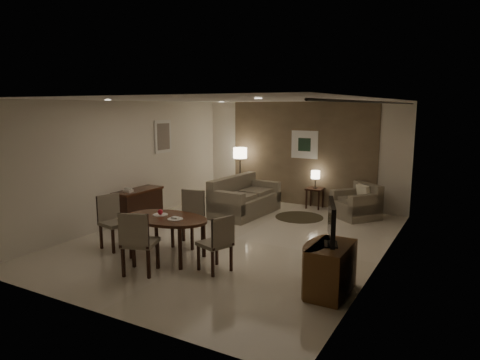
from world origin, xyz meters
The scene contains 31 objects.
room_shell centered at (0.00, 0.40, 1.35)m, with size 5.50×7.00×2.70m.
taupe_accent centered at (0.00, 3.48, 1.35)m, with size 3.96×0.03×2.70m, color brown.
curtain_wall centered at (2.68, 0.00, 1.32)m, with size 0.08×6.70×2.58m, color beige, non-canonical shape.
curtain_rod centered at (2.68, 0.00, 2.64)m, with size 0.03×0.03×6.80m, color black.
art_back_frame centered at (0.10, 3.46, 1.60)m, with size 0.72×0.03×0.72m, color silver.
art_back_canvas centered at (0.10, 3.44, 1.60)m, with size 0.34×0.01×0.34m, color #1B3121.
art_left_frame centered at (-2.72, 1.20, 1.85)m, with size 0.03×0.60×0.80m, color silver.
art_left_canvas centered at (-2.71, 1.20, 1.85)m, with size 0.01×0.46×0.64m, color gray.
downlight_nl centered at (-1.40, -1.80, 2.69)m, with size 0.10×0.10×0.01m, color white.
downlight_nr centered at (1.40, -1.80, 2.69)m, with size 0.10×0.10×0.01m, color white.
downlight_fl centered at (-1.40, 1.80, 2.69)m, with size 0.10×0.10×0.01m, color white.
downlight_fr centered at (1.40, 1.80, 2.69)m, with size 0.10×0.10×0.01m, color white.
console_desk centered at (-2.49, 0.00, 0.38)m, with size 0.48×1.20×0.75m, color #452716, non-canonical shape.
telephone centered at (-2.49, -0.30, 0.80)m, with size 0.20×0.14×0.09m, color white, non-canonical shape.
tv_cabinet centered at (2.40, -1.50, 0.35)m, with size 0.48×0.90×0.70m, color brown, non-canonical shape.
flat_tv centered at (2.38, -1.50, 1.02)m, with size 0.06×0.88×0.60m, color black, non-canonical shape.
dining_table centered at (-0.49, -1.47, 0.36)m, with size 1.53×0.96×0.72m, color #452716, non-canonical shape.
chair_near centered at (-0.43, -2.22, 0.50)m, with size 0.49×0.49×1.01m, color gray, non-canonical shape.
chair_far centered at (-0.58, -0.78, 0.51)m, with size 0.49×0.49×1.02m, color gray, non-canonical shape.
chair_left centered at (-1.62, -1.55, 0.49)m, with size 0.47×0.47×0.98m, color gray, non-canonical shape.
chair_right centered at (0.54, -1.58, 0.46)m, with size 0.44×0.44×0.92m, color gray, non-canonical shape.
plate_a centered at (-0.67, -1.42, 0.72)m, with size 0.26×0.26×0.02m, color white.
plate_b centered at (-0.27, -1.52, 0.72)m, with size 0.26×0.26×0.02m, color white.
fruit_apple centered at (-0.67, -1.42, 0.78)m, with size 0.09×0.09×0.09m, color red.
napkin centered at (-0.27, -1.52, 0.75)m, with size 0.12×0.08×0.03m, color white.
round_rug centered at (0.49, 2.19, 0.01)m, with size 1.12×1.12×0.01m, color #39301F.
sofa centered at (-0.77, 1.85, 0.45)m, with size 0.95×1.89×0.89m, color gray, non-canonical shape.
armchair centered at (1.66, 2.77, 0.40)m, with size 0.90×0.85×0.80m, color gray, non-canonical shape.
side_table centered at (0.49, 3.25, 0.26)m, with size 0.41×0.41×0.52m, color black, non-canonical shape.
table_lamp centered at (0.49, 3.25, 0.77)m, with size 0.22×0.22×0.50m, color #FFEAC1, non-canonical shape.
floor_lamp centered at (-1.61, 3.08, 0.74)m, with size 0.37×0.37×1.47m, color #FFE5B7, non-canonical shape.
Camera 1 is at (4.04, -7.03, 2.58)m, focal length 32.00 mm.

